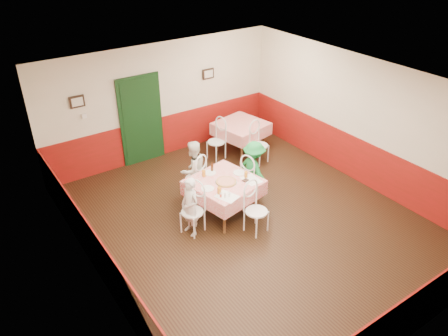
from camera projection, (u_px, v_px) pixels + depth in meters
floor at (249, 221)px, 8.67m from camera, size 7.00×7.00×0.00m
ceiling at (254, 86)px, 7.26m from camera, size 7.00×7.00×0.00m
back_wall at (162, 101)px, 10.45m from camera, size 6.00×0.10×2.80m
front_wall at (422, 271)px, 5.47m from camera, size 6.00×0.10×2.80m
left_wall at (92, 215)px, 6.49m from camera, size 0.10×7.00×2.80m
right_wall at (361, 121)px, 9.44m from camera, size 0.10×7.00×2.80m
wainscot_back at (165, 135)px, 10.90m from camera, size 6.00×0.03×1.00m
wainscot_front at (406, 319)px, 5.93m from camera, size 6.00×0.03×1.00m
wainscot_left at (101, 260)px, 6.95m from camera, size 0.03×7.00×1.00m
wainscot_right at (354, 158)px, 9.88m from camera, size 0.03×7.00×1.00m
door at (141, 121)px, 10.30m from camera, size 0.96×0.06×2.10m
picture_left at (77, 102)px, 9.21m from camera, size 0.32×0.03×0.26m
picture_right at (208, 74)px, 10.83m from camera, size 0.32×0.03×0.26m
thermostat at (84, 116)px, 9.44m from camera, size 0.10×0.03×0.10m
main_table at (224, 197)px, 8.73m from camera, size 1.43×1.43×0.77m
second_table at (241, 137)px, 11.09m from camera, size 1.31×1.31×0.77m
chair_left at (192, 212)px, 8.16m from camera, size 0.54×0.54×0.90m
chair_right at (252, 178)px, 9.22m from camera, size 0.52×0.52×0.90m
chair_far at (195, 178)px, 9.20m from camera, size 0.53×0.53×0.90m
chair_near at (256, 211)px, 8.18m from camera, size 0.48×0.48×0.90m
chair_second_a at (216, 142)px, 10.69m from camera, size 0.49×0.49×0.90m
chair_second_b at (259, 146)px, 10.52m from camera, size 0.49×0.49×0.90m
pizza at (226, 182)px, 8.48m from camera, size 0.47×0.47×0.03m
plate_left at (208, 189)px, 8.28m from camera, size 0.29×0.29×0.01m
plate_right at (239, 173)px, 8.79m from camera, size 0.29×0.29×0.01m
plate_far at (210, 173)px, 8.78m from camera, size 0.29×0.29×0.01m
glass_a at (219, 191)px, 8.10m from camera, size 0.09×0.09×0.14m
glass_b at (246, 175)px, 8.62m from camera, size 0.08×0.08×0.12m
glass_c at (204, 173)px, 8.65m from camera, size 0.08×0.08×0.13m
beer_bottle at (212, 167)px, 8.80m from camera, size 0.06×0.06×0.20m
shaker_a at (225, 196)px, 8.00m from camera, size 0.04×0.04×0.09m
shaker_b at (229, 195)px, 8.02m from camera, size 0.04×0.04×0.09m
shaker_c at (221, 195)px, 8.01m from camera, size 0.04×0.04×0.09m
menu_left at (227, 196)px, 8.06m from camera, size 0.41×0.48×0.00m
menu_right at (251, 180)px, 8.57m from camera, size 0.31×0.40×0.00m
wallet at (246, 180)px, 8.53m from camera, size 0.13×0.11×0.02m
diner_left at (190, 207)px, 8.06m from camera, size 0.33×0.46×1.19m
diner_far at (193, 170)px, 9.13m from camera, size 0.70×0.59×1.29m
diner_right at (254, 170)px, 9.15m from camera, size 0.47×0.82×1.27m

